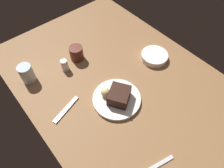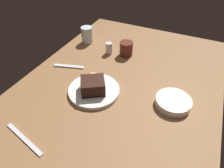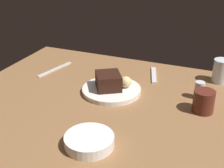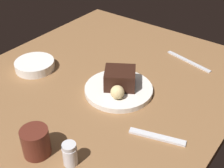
# 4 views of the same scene
# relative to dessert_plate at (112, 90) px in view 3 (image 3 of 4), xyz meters

# --- Properties ---
(dining_table) EXTENTS (1.20, 0.84, 0.03)m
(dining_table) POSITION_rel_dessert_plate_xyz_m (0.09, -0.08, -0.02)
(dining_table) COLOR brown
(dining_table) RESTS_ON ground
(dessert_plate) EXTENTS (0.21, 0.21, 0.02)m
(dessert_plate) POSITION_rel_dessert_plate_xyz_m (0.00, 0.00, 0.00)
(dessert_plate) COLOR white
(dessert_plate) RESTS_ON dining_table
(chocolate_cake_slice) EXTENTS (0.12, 0.13, 0.06)m
(chocolate_cake_slice) POSITION_rel_dessert_plate_xyz_m (-0.01, -0.00, 0.04)
(chocolate_cake_slice) COLOR black
(chocolate_cake_slice) RESTS_ON dessert_plate
(bread_roll) EXTENTS (0.04, 0.04, 0.04)m
(bread_roll) POSITION_rel_dessert_plate_xyz_m (0.05, 0.03, 0.03)
(bread_roll) COLOR #DBC184
(bread_roll) RESTS_ON dessert_plate
(salt_shaker) EXTENTS (0.04, 0.04, 0.06)m
(salt_shaker) POSITION_rel_dessert_plate_xyz_m (0.30, 0.08, 0.02)
(salt_shaker) COLOR silver
(salt_shaker) RESTS_ON dining_table
(water_glass) EXTENTS (0.06, 0.06, 0.09)m
(water_glass) POSITION_rel_dessert_plate_xyz_m (0.36, 0.24, 0.04)
(water_glass) COLOR silver
(water_glass) RESTS_ON dining_table
(side_bowl) EXTENTS (0.14, 0.14, 0.03)m
(side_bowl) POSITION_rel_dessert_plate_xyz_m (0.07, -0.32, 0.01)
(side_bowl) COLOR white
(side_bowl) RESTS_ON dining_table
(coffee_cup) EXTENTS (0.07, 0.07, 0.07)m
(coffee_cup) POSITION_rel_dessert_plate_xyz_m (0.33, -0.01, 0.03)
(coffee_cup) COLOR #562319
(coffee_cup) RESTS_ON dining_table
(dessert_spoon) EXTENTS (0.06, 0.15, 0.01)m
(dessert_spoon) POSITION_rel_dessert_plate_xyz_m (0.10, 0.20, -0.00)
(dessert_spoon) COLOR silver
(dessert_spoon) RESTS_ON dining_table
(butter_knife) EXTENTS (0.06, 0.19, 0.01)m
(butter_knife) POSITION_rel_dessert_plate_xyz_m (-0.30, 0.10, -0.01)
(butter_knife) COLOR silver
(butter_knife) RESTS_ON dining_table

